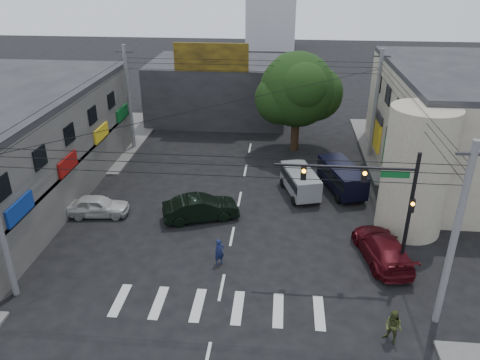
# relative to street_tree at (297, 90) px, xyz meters

# --- Properties ---
(ground) EXTENTS (160.00, 160.00, 0.00)m
(ground) POSITION_rel_street_tree_xyz_m (-4.00, -17.00, -5.47)
(ground) COLOR black
(ground) RESTS_ON ground
(sidewalk_far_left) EXTENTS (16.00, 16.00, 0.15)m
(sidewalk_far_left) POSITION_rel_street_tree_xyz_m (-22.00, 1.00, -5.40)
(sidewalk_far_left) COLOR #514F4C
(sidewalk_far_left) RESTS_ON ground
(sidewalk_far_right) EXTENTS (16.00, 16.00, 0.15)m
(sidewalk_far_right) POSITION_rel_street_tree_xyz_m (14.00, 1.00, -5.40)
(sidewalk_far_right) COLOR #514F4C
(sidewalk_far_right) RESTS_ON ground
(corner_column) EXTENTS (4.00, 4.00, 8.00)m
(corner_column) POSITION_rel_street_tree_xyz_m (7.00, -13.00, -1.47)
(corner_column) COLOR gray
(corner_column) RESTS_ON ground
(building_far) EXTENTS (14.00, 10.00, 6.00)m
(building_far) POSITION_rel_street_tree_xyz_m (-8.00, 9.00, -2.47)
(building_far) COLOR #232326
(building_far) RESTS_ON ground
(billboard) EXTENTS (7.00, 0.30, 2.60)m
(billboard) POSITION_rel_street_tree_xyz_m (-8.00, 4.10, 1.83)
(billboard) COLOR olive
(billboard) RESTS_ON building_far
(street_tree) EXTENTS (6.40, 6.40, 8.70)m
(street_tree) POSITION_rel_street_tree_xyz_m (0.00, 0.00, 0.00)
(street_tree) COLOR black
(street_tree) RESTS_ON ground
(traffic_gantry) EXTENTS (7.10, 0.35, 7.20)m
(traffic_gantry) POSITION_rel_street_tree_xyz_m (3.82, -18.00, -0.64)
(traffic_gantry) COLOR black
(traffic_gantry) RESTS_ON ground
(utility_pole_near_right) EXTENTS (0.32, 0.32, 9.20)m
(utility_pole_near_right) POSITION_rel_street_tree_xyz_m (6.50, -21.50, -0.87)
(utility_pole_near_right) COLOR #59595B
(utility_pole_near_right) RESTS_ON ground
(utility_pole_far_left) EXTENTS (0.32, 0.32, 9.20)m
(utility_pole_far_left) POSITION_rel_street_tree_xyz_m (-14.50, -1.00, -0.87)
(utility_pole_far_left) COLOR #59595B
(utility_pole_far_left) RESTS_ON ground
(utility_pole_far_right) EXTENTS (0.32, 0.32, 9.20)m
(utility_pole_far_right) POSITION_rel_street_tree_xyz_m (6.50, -1.00, -0.87)
(utility_pole_far_right) COLOR #59595B
(utility_pole_far_right) RESTS_ON ground
(dark_sedan) EXTENTS (4.77, 6.00, 1.63)m
(dark_sedan) POSITION_rel_street_tree_xyz_m (-6.28, -13.04, -4.66)
(dark_sedan) COLOR black
(dark_sedan) RESTS_ON ground
(white_compact) EXTENTS (2.45, 4.44, 1.41)m
(white_compact) POSITION_rel_street_tree_xyz_m (-13.24, -13.18, -4.77)
(white_compact) COLOR #B8B8B4
(white_compact) RESTS_ON ground
(maroon_sedan) EXTENTS (4.25, 6.21, 1.56)m
(maroon_sedan) POSITION_rel_street_tree_xyz_m (4.79, -16.63, -4.69)
(maroon_sedan) COLOR #460A10
(maroon_sedan) RESTS_ON ground
(silver_minivan) EXTENTS (5.27, 4.12, 1.85)m
(silver_minivan) POSITION_rel_street_tree_xyz_m (0.30, -8.86, -4.55)
(silver_minivan) COLOR #93969A
(silver_minivan) RESTS_ON ground
(navy_van) EXTENTS (6.12, 4.81, 2.01)m
(navy_van) POSITION_rel_street_tree_xyz_m (3.35, -8.01, -4.47)
(navy_van) COLOR black
(navy_van) RESTS_ON ground
(traffic_officer) EXTENTS (0.91, 0.88, 1.57)m
(traffic_officer) POSITION_rel_street_tree_xyz_m (-4.38, -17.92, -4.69)
(traffic_officer) COLOR #131C45
(traffic_officer) RESTS_ON ground
(pedestrian_olive) EXTENTS (1.48, 1.48, 1.71)m
(pedestrian_olive) POSITION_rel_street_tree_xyz_m (4.10, -23.10, -4.62)
(pedestrian_olive) COLOR #39411E
(pedestrian_olive) RESTS_ON ground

